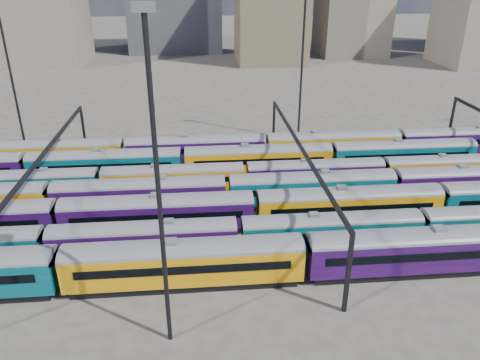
{
  "coord_description": "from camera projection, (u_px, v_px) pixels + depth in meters",
  "views": [
    {
      "loc": [
        -2.03,
        -51.47,
        27.47
      ],
      "look_at": [
        2.85,
        1.69,
        3.0
      ],
      "focal_mm": 35.0,
      "sensor_mm": 36.0,
      "label": 1
    }
  ],
  "objects": [
    {
      "name": "mast_1",
      "position": [
        9.0,
        65.0,
        69.81
      ],
      "size": [
        1.4,
        0.5,
        25.6
      ],
      "color": "black",
      "rests_on": "ground"
    },
    {
      "name": "mast_2",
      "position": [
        158.0,
        182.0,
        32.06
      ],
      "size": [
        1.4,
        0.5,
        25.6
      ],
      "color": "black",
      "rests_on": "ground"
    },
    {
      "name": "rake_3",
      "position": [
        140.0,
        192.0,
        56.29
      ],
      "size": [
        147.31,
        3.08,
        5.18
      ],
      "color": "black",
      "rests_on": "ground"
    },
    {
      "name": "ground",
      "position": [
        219.0,
        208.0,
        58.21
      ],
      "size": [
        500.0,
        500.0,
        0.0
      ],
      "primitive_type": "plane",
      "color": "#3F3935",
      "rests_on": "ground"
    },
    {
      "name": "gantry_1",
      "position": [
        44.0,
        164.0,
        53.72
      ],
      "size": [
        0.35,
        40.35,
        8.03
      ],
      "color": "black",
      "rests_on": "ground"
    },
    {
      "name": "mast_3",
      "position": [
        302.0,
        58.0,
        75.36
      ],
      "size": [
        1.4,
        0.5,
        25.6
      ],
      "color": "black",
      "rests_on": "ground"
    },
    {
      "name": "rake_1",
      "position": [
        331.0,
        227.0,
        49.06
      ],
      "size": [
        135.76,
        2.84,
        4.77
      ],
      "color": "black",
      "rests_on": "ground"
    },
    {
      "name": "rake_6",
      "position": [
        265.0,
        144.0,
        71.31
      ],
      "size": [
        126.26,
        3.08,
        5.19
      ],
      "color": "black",
      "rests_on": "ground"
    },
    {
      "name": "rake_2",
      "position": [
        158.0,
        210.0,
        51.93
      ],
      "size": [
        108.33,
        3.17,
        5.35
      ],
      "color": "black",
      "rests_on": "ground"
    },
    {
      "name": "rake_0",
      "position": [
        305.0,
        252.0,
        44.03
      ],
      "size": [
        134.95,
        3.29,
        5.55
      ],
      "color": "black",
      "rests_on": "ground"
    },
    {
      "name": "rake_5",
      "position": [
        105.0,
        162.0,
        64.85
      ],
      "size": [
        106.47,
        3.12,
        5.26
      ],
      "color": "black",
      "rests_on": "ground"
    },
    {
      "name": "rake_4",
      "position": [
        315.0,
        171.0,
        62.83
      ],
      "size": [
        132.06,
        2.76,
        4.63
      ],
      "color": "black",
      "rests_on": "ground"
    },
    {
      "name": "gantry_2",
      "position": [
        300.0,
        155.0,
        56.21
      ],
      "size": [
        0.35,
        40.35,
        8.03
      ],
      "color": "black",
      "rests_on": "ground"
    }
  ]
}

